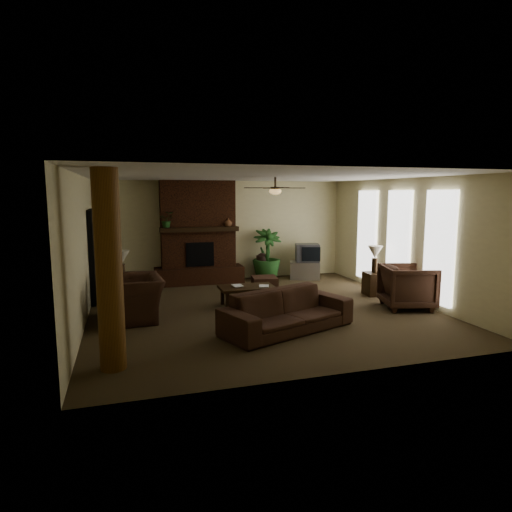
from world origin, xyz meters
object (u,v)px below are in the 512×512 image
object	(u,v)px
log_column	(109,271)
lamp_right	(375,254)
armchair_right	(408,284)
side_table_right	(375,284)
side_table_left	(126,291)
sofa	(287,304)
tv_stand	(305,270)
floor_vase	(262,265)
lamp_left	(122,260)
armchair_left	(131,291)
floor_plant	(267,266)
ottoman	(264,285)
coffee_table	(247,289)

from	to	relation	value
log_column	lamp_right	distance (m)	6.70
armchair_right	side_table_right	bearing A→B (deg)	14.32
armchair_right	side_table_left	size ratio (longest dim) A/B	1.88
sofa	side_table_left	bearing A→B (deg)	113.08
tv_stand	floor_vase	xyz separation A→B (m)	(-1.22, 0.24, 0.18)
log_column	side_table_right	xyz separation A→B (m)	(6.02, 2.90, -1.12)
lamp_left	side_table_right	bearing A→B (deg)	-8.60
tv_stand	floor_vase	size ratio (longest dim) A/B	1.10
armchair_left	floor_plant	size ratio (longest dim) A/B	0.90
sofa	lamp_right	size ratio (longest dim) A/B	3.80
armchair_left	lamp_left	xyz separation A→B (m)	(-0.17, 1.34, 0.43)
armchair_left	armchair_right	size ratio (longest dim) A/B	1.27
floor_plant	side_table_left	bearing A→B (deg)	-157.42
log_column	side_table_left	world-z (taller)	log_column
sofa	ottoman	world-z (taller)	sofa
lamp_right	coffee_table	bearing A→B (deg)	-178.10
sofa	floor_vase	bearing A→B (deg)	57.33
coffee_table	side_table_left	distance (m)	2.75
tv_stand	side_table_left	bearing A→B (deg)	-142.50
side_table_left	lamp_right	xyz separation A→B (m)	(5.81, -0.89, 0.73)
tv_stand	coffee_table	bearing A→B (deg)	-113.42
side_table_left	armchair_left	bearing A→B (deg)	-85.28
side_table_right	armchair_right	bearing A→B (deg)	-90.86
armchair_right	ottoman	bearing A→B (deg)	62.55
armchair_right	side_table_left	world-z (taller)	armchair_right
log_column	lamp_left	world-z (taller)	log_column
log_column	armchair_left	size ratio (longest dim) A/B	2.14
log_column	side_table_right	size ratio (longest dim) A/B	5.09
log_column	ottoman	size ratio (longest dim) A/B	4.67
tv_stand	side_table_right	size ratio (longest dim) A/B	1.55
side_table_right	floor_plant	bearing A→B (deg)	127.52
sofa	lamp_left	size ratio (longest dim) A/B	3.80
side_table_right	log_column	bearing A→B (deg)	-154.26
lamp_left	sofa	bearing A→B (deg)	-45.38
side_table_right	lamp_right	world-z (taller)	lamp_right
ottoman	armchair_left	bearing A→B (deg)	-155.36
side_table_right	lamp_right	distance (m)	0.73
side_table_left	lamp_left	size ratio (longest dim) A/B	0.85
lamp_left	lamp_right	xyz separation A→B (m)	(5.87, -0.85, 0.00)
log_column	side_table_right	world-z (taller)	log_column
coffee_table	floor_vase	size ratio (longest dim) A/B	1.56
coffee_table	side_table_right	bearing A→B (deg)	1.20
log_column	coffee_table	world-z (taller)	log_column
armchair_left	ottoman	bearing A→B (deg)	110.47
sofa	tv_stand	distance (m)	4.89
lamp_left	tv_stand	bearing A→B (deg)	16.38
sofa	armchair_left	world-z (taller)	armchair_left
lamp_left	armchair_left	bearing A→B (deg)	-82.76
floor_plant	side_table_right	bearing A→B (deg)	-52.48
coffee_table	side_table_left	bearing A→B (deg)	158.73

